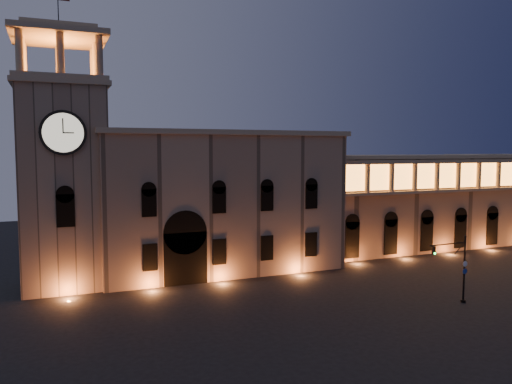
# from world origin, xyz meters

# --- Properties ---
(ground) EXTENTS (160.00, 160.00, 0.00)m
(ground) POSITION_xyz_m (0.00, 0.00, 0.00)
(ground) COLOR black
(ground) RESTS_ON ground
(government_building) EXTENTS (30.80, 12.80, 17.60)m
(government_building) POSITION_xyz_m (-2.08, 21.93, 8.77)
(government_building) COLOR #8C705B
(government_building) RESTS_ON ground
(clock_tower) EXTENTS (9.80, 9.80, 32.40)m
(clock_tower) POSITION_xyz_m (-20.50, 20.98, 12.50)
(clock_tower) COLOR #8C705B
(clock_tower) RESTS_ON ground
(colonnade_wing) EXTENTS (40.60, 11.50, 14.50)m
(colonnade_wing) POSITION_xyz_m (32.00, 23.92, 7.33)
(colonnade_wing) COLOR #866B56
(colonnade_wing) RESTS_ON ground
(secondary_building) EXTENTS (20.00, 12.00, 14.00)m
(secondary_building) POSITION_xyz_m (58.00, 30.00, 7.00)
(secondary_building) COLOR #866B56
(secondary_building) RESTS_ON ground
(traffic_light) EXTENTS (4.97, 0.69, 6.82)m
(traffic_light) POSITION_xyz_m (15.29, -1.03, 3.58)
(traffic_light) COLOR black
(traffic_light) RESTS_ON ground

